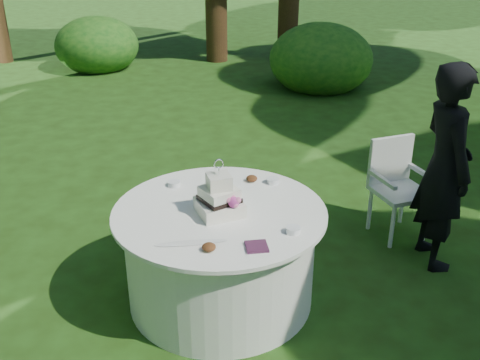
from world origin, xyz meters
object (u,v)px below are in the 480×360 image
(table, at_px, (220,255))
(cake, at_px, (220,199))
(guest, at_px, (445,168))
(napkins, at_px, (257,247))
(chair, at_px, (396,180))

(table, relative_size, cake, 3.70)
(guest, xyz_separation_m, table, (-1.86, -0.29, -0.47))
(guest, bearing_deg, cake, 102.12)
(guest, xyz_separation_m, cake, (-1.86, -0.34, 0.02))
(napkins, relative_size, guest, 0.08)
(napkins, bearing_deg, cake, 110.15)
(guest, bearing_deg, table, 100.67)
(napkins, distance_m, table, 0.69)
(napkins, height_order, chair, chair)
(guest, height_order, chair, guest)
(table, bearing_deg, guest, 8.81)
(guest, relative_size, cake, 4.10)
(chair, bearing_deg, guest, -73.19)
(table, bearing_deg, chair, 25.32)
(napkins, distance_m, cake, 0.54)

